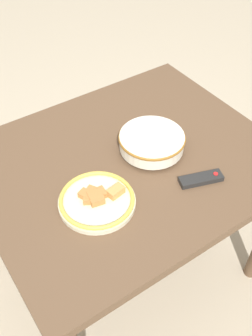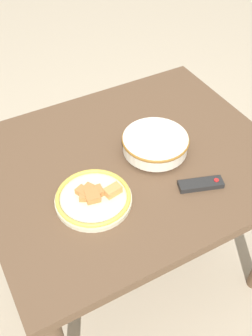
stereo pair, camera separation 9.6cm
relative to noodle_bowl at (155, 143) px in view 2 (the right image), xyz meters
The scene contains 5 objects.
ground_plane 0.80m from the noodle_bowl, ahead, with size 8.00×8.00×0.00m, color #B7A88E.
dining_table 0.17m from the noodle_bowl, ahead, with size 1.11×0.91×0.75m.
noodle_bowl is the anchor object (origin of this frame).
food_plate 0.33m from the noodle_bowl, 19.77° to the left, with size 0.26×0.26×0.05m.
tv_remote 0.24m from the noodle_bowl, 101.92° to the left, with size 0.16×0.10×0.02m.
Camera 2 is at (0.53, 0.93, 1.78)m, focal length 42.00 mm.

